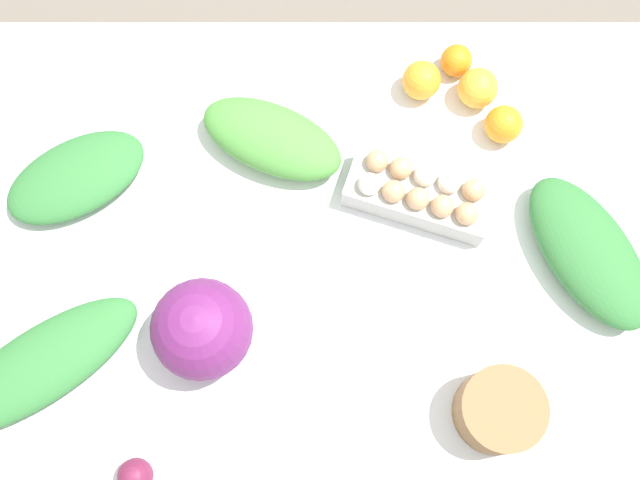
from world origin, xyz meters
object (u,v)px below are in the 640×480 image
(cabbage_purple, at_px, (202,329))
(egg_carton, at_px, (419,193))
(greens_bunch_chard, at_px, (41,365))
(greens_bunch_kale, at_px, (76,177))
(orange_0, at_px, (478,88))
(beet_root, at_px, (135,476))
(orange_1, at_px, (421,80))
(greens_bunch_beet_tops, at_px, (588,252))
(paper_bag, at_px, (499,410))
(greens_bunch_scallion, at_px, (272,139))
(orange_2, at_px, (504,124))
(orange_3, at_px, (456,60))

(cabbage_purple, height_order, egg_carton, cabbage_purple)
(egg_carton, xyz_separation_m, greens_bunch_chard, (0.69, 0.33, -0.01))
(greens_bunch_kale, relative_size, orange_0, 3.46)
(beet_root, distance_m, orange_1, 0.93)
(cabbage_purple, xyz_separation_m, orange_0, (-0.53, -0.51, -0.05))
(greens_bunch_beet_tops, distance_m, orange_1, 0.47)
(paper_bag, height_order, greens_bunch_scallion, paper_bag)
(egg_carton, bearing_deg, paper_bag, -55.30)
(beet_root, height_order, orange_2, orange_2)
(egg_carton, distance_m, orange_0, 0.26)
(greens_bunch_beet_tops, height_order, orange_3, greens_bunch_beet_tops)
(cabbage_purple, bearing_deg, greens_bunch_beet_tops, -167.56)
(egg_carton, xyz_separation_m, greens_bunch_beet_tops, (-0.31, 0.12, -0.00))
(cabbage_purple, distance_m, greens_bunch_beet_tops, 0.73)
(egg_carton, height_order, orange_0, egg_carton)
(greens_bunch_scallion, bearing_deg, orange_0, -164.66)
(greens_bunch_scallion, bearing_deg, greens_bunch_chard, 47.54)
(greens_bunch_kale, relative_size, greens_bunch_chard, 0.73)
(cabbage_purple, height_order, orange_3, cabbage_purple)
(greens_bunch_scallion, bearing_deg, paper_bag, 127.83)
(egg_carton, bearing_deg, greens_bunch_kale, -164.94)
(greens_bunch_chard, distance_m, beet_root, 0.27)
(greens_bunch_beet_tops, xyz_separation_m, orange_3, (0.22, -0.42, -0.01))
(cabbage_purple, bearing_deg, greens_bunch_scallion, -105.74)
(greens_bunch_chard, bearing_deg, orange_1, -140.86)
(paper_bag, xyz_separation_m, greens_bunch_beet_tops, (-0.19, -0.29, -0.01))
(beet_root, height_order, orange_0, orange_0)
(beet_root, bearing_deg, greens_bunch_kale, -73.86)
(greens_bunch_chard, bearing_deg, orange_0, -145.84)
(greens_bunch_beet_tops, relative_size, beet_root, 5.31)
(greens_bunch_chard, bearing_deg, paper_bag, 174.30)
(orange_1, bearing_deg, greens_bunch_scallion, 23.71)
(egg_carton, distance_m, paper_bag, 0.43)
(greens_bunch_beet_tops, height_order, greens_bunch_chard, greens_bunch_beet_tops)
(greens_bunch_scallion, distance_m, greens_bunch_beet_tops, 0.64)
(greens_bunch_beet_tops, bearing_deg, greens_bunch_scallion, -21.30)
(greens_bunch_beet_tops, xyz_separation_m, orange_1, (0.30, -0.37, -0.00))
(orange_3, bearing_deg, greens_bunch_beet_tops, 117.95)
(paper_bag, relative_size, orange_1, 1.87)
(cabbage_purple, relative_size, greens_bunch_chard, 0.46)
(orange_1, height_order, orange_2, orange_1)
(greens_bunch_scallion, height_order, beet_root, greens_bunch_scallion)
(cabbage_purple, bearing_deg, orange_2, -143.47)
(egg_carton, relative_size, greens_bunch_scallion, 1.02)
(paper_bag, distance_m, greens_bunch_scallion, 0.67)
(cabbage_purple, relative_size, egg_carton, 0.60)
(cabbage_purple, height_order, paper_bag, cabbage_purple)
(greens_bunch_chard, relative_size, orange_2, 5.11)
(greens_bunch_scallion, bearing_deg, egg_carton, 158.13)
(greens_bunch_beet_tops, bearing_deg, egg_carton, -20.78)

